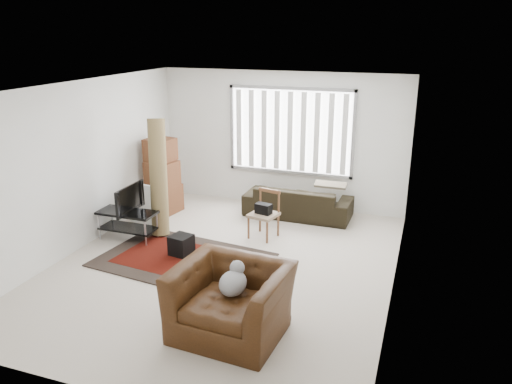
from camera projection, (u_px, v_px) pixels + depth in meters
room at (237, 147)px, 7.55m from camera, size 6.00×6.02×2.71m
persian_rug at (183, 260)px, 7.83m from camera, size 2.74×1.99×0.02m
tv_stand at (128, 219)px, 8.52m from camera, size 1.01×0.45×0.50m
tv at (126, 198)px, 8.41m from camera, size 0.11×0.82×0.47m
subwoofer at (181, 245)px, 7.96m from camera, size 0.37×0.37×0.32m
moving_boxes at (162, 178)px, 9.74m from camera, size 0.68×0.63×1.46m
white_flatpack at (145, 204)px, 9.22m from camera, size 0.60×0.30×0.74m
rolled_rug at (158, 177)px, 8.62m from camera, size 0.55×0.72×2.04m
sofa at (298, 197)px, 9.57m from camera, size 2.05×0.91×0.78m
side_chair at (264, 212)px, 8.58m from camera, size 0.53×0.53×0.83m
armchair at (231, 296)px, 5.84m from camera, size 1.37×1.22×0.96m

